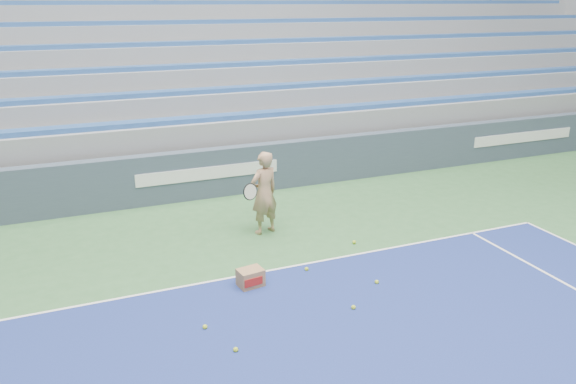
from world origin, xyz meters
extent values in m
cube|color=white|center=(0.00, 11.88, 0.01)|extent=(10.97, 0.05, 0.00)
cube|color=#384656|center=(0.00, 15.88, 0.55)|extent=(30.00, 0.30, 1.10)
cube|color=white|center=(0.00, 15.72, 0.60)|extent=(3.20, 0.02, 0.28)
cube|color=white|center=(9.00, 15.72, 0.60)|extent=(3.40, 0.02, 0.28)
cube|color=gray|center=(0.00, 20.43, 0.55)|extent=(30.00, 8.50, 1.10)
cube|color=gray|center=(0.00, 20.43, 1.35)|extent=(30.00, 8.50, 0.50)
cube|color=#295297|center=(0.00, 16.56, 1.66)|extent=(29.60, 0.42, 0.11)
cube|color=gray|center=(0.00, 20.86, 1.85)|extent=(30.00, 7.65, 0.50)
cube|color=#295297|center=(0.00, 17.41, 2.16)|extent=(29.60, 0.42, 0.11)
cube|color=gray|center=(0.00, 21.28, 2.35)|extent=(30.00, 6.80, 0.50)
cube|color=#295297|center=(0.00, 18.26, 2.66)|extent=(29.60, 0.42, 0.11)
cube|color=gray|center=(0.00, 21.71, 2.85)|extent=(30.00, 5.95, 0.50)
cube|color=#295297|center=(0.00, 19.11, 3.16)|extent=(29.60, 0.42, 0.11)
cube|color=gray|center=(0.00, 22.13, 3.35)|extent=(30.00, 5.10, 0.50)
cube|color=#295297|center=(0.00, 19.96, 3.66)|extent=(29.60, 0.42, 0.11)
cube|color=gray|center=(0.00, 22.56, 3.85)|extent=(30.00, 4.25, 0.50)
cube|color=#295297|center=(0.00, 20.81, 4.15)|extent=(29.60, 0.42, 0.11)
cube|color=gray|center=(15.15, 20.43, 3.05)|extent=(0.30, 8.80, 6.10)
cube|color=gray|center=(0.00, 24.98, 3.65)|extent=(31.00, 0.40, 7.30)
imported|color=tan|center=(0.47, 13.45, 0.80)|extent=(0.67, 0.53, 1.60)
cylinder|color=black|center=(0.12, 13.20, 0.95)|extent=(0.12, 0.27, 0.08)
cylinder|color=beige|center=(0.02, 12.92, 1.05)|extent=(0.29, 0.16, 0.28)
torus|color=black|center=(0.02, 12.92, 1.05)|extent=(0.31, 0.18, 0.30)
cube|color=#99704A|center=(-0.47, 11.52, 0.14)|extent=(0.42, 0.34, 0.29)
cube|color=#B21E19|center=(-0.47, 11.37, 0.14)|extent=(0.30, 0.06, 0.13)
sphere|color=#B6CE2A|center=(1.79, 12.32, 0.03)|extent=(0.07, 0.07, 0.07)
sphere|color=#B6CE2A|center=(-1.43, 10.61, 0.03)|extent=(0.07, 0.07, 0.07)
sphere|color=#B6CE2A|center=(-1.20, 9.95, 0.03)|extent=(0.07, 0.07, 0.07)
sphere|color=#B6CE2A|center=(0.67, 10.30, 0.03)|extent=(0.07, 0.07, 0.07)
sphere|color=#B6CE2A|center=(0.55, 11.66, 0.03)|extent=(0.07, 0.07, 0.07)
sphere|color=#B6CE2A|center=(1.38, 10.83, 0.03)|extent=(0.07, 0.07, 0.07)
camera|label=1|loc=(-2.89, 4.09, 4.22)|focal=35.00mm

